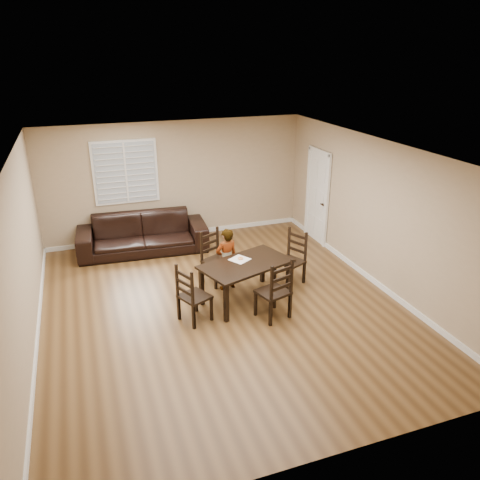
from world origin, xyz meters
The scene contains 11 objects.
ground centered at (0.00, 0.00, 0.00)m, with size 7.00×7.00×0.00m, color brown.
room centered at (0.04, 0.18, 1.81)m, with size 6.04×7.04×2.72m.
dining_table centered at (0.46, 0.06, 0.64)m, with size 1.75×1.33×0.73m.
chair_near centered at (0.13, 1.00, 0.47)m, with size 0.60×0.59×1.03m.
chair_far centered at (0.73, -0.73, 0.48)m, with size 0.59×0.57×1.07m.
chair_left centered at (-0.66, -0.33, 0.46)m, with size 0.57×0.59×1.01m.
chair_right centered at (1.58, 0.46, 0.47)m, with size 0.59×0.60×1.03m.
child centered at (0.28, 0.59, 0.59)m, with size 0.43×0.28×1.19m, color gray.
napkin centered at (0.41, 0.23, 0.73)m, with size 0.30×0.30×0.00m, color beige.
donut centered at (0.42, 0.23, 0.75)m, with size 0.10×0.10×0.04m.
sofa centered at (-0.92, 2.86, 0.40)m, with size 2.76×1.08×0.81m, color black.
Camera 1 is at (-2.07, -6.80, 4.17)m, focal length 35.00 mm.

